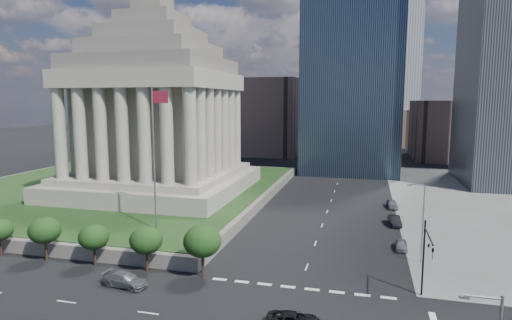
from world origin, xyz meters
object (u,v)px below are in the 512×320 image
(suv_grey, at_px, (125,280))
(parked_sedan_mid, at_px, (395,221))
(war_memorial, at_px, (156,93))
(parked_sedan_near, at_px, (401,245))
(flagpole, at_px, (155,150))
(pickup_truck, at_px, (294,320))
(street_lamp_north, at_px, (422,218))
(parked_sedan_far, at_px, (392,204))
(traffic_signal_ne, at_px, (426,252))

(suv_grey, distance_m, parked_sedan_mid, 43.06)
(war_memorial, height_order, parked_sedan_near, war_memorial)
(flagpole, height_order, pickup_truck, flagpole)
(street_lamp_north, relative_size, parked_sedan_near, 2.59)
(parked_sedan_mid, distance_m, parked_sedan_far, 11.70)
(pickup_truck, distance_m, parked_sedan_far, 48.04)
(parked_sedan_mid, bearing_deg, parked_sedan_far, 82.91)
(street_lamp_north, xyz_separation_m, suv_grey, (-31.60, -15.30, -4.92))
(pickup_truck, bearing_deg, parked_sedan_near, -28.88)
(pickup_truck, relative_size, parked_sedan_mid, 1.07)
(war_memorial, xyz_separation_m, parked_sedan_mid, (45.31, -7.01, -20.64))
(traffic_signal_ne, distance_m, pickup_truck, 14.79)
(pickup_truck, height_order, parked_sedan_near, pickup_truck)
(traffic_signal_ne, distance_m, parked_sedan_far, 39.26)
(suv_grey, bearing_deg, parked_sedan_far, -27.10)
(traffic_signal_ne, relative_size, pickup_truck, 1.62)
(war_memorial, relative_size, street_lamp_north, 3.90)
(pickup_truck, bearing_deg, street_lamp_north, -37.56)
(war_memorial, relative_size, parked_sedan_near, 10.10)
(flagpole, distance_m, street_lamp_north, 35.95)
(flagpole, xyz_separation_m, suv_grey, (3.56, -14.30, -12.37))
(flagpole, relative_size, pickup_truck, 4.05)
(flagpole, xyz_separation_m, pickup_truck, (22.65, -18.15, -12.43))
(war_memorial, xyz_separation_m, flagpole, (12.17, -24.00, -8.29))
(traffic_signal_ne, bearing_deg, street_lamp_north, 85.81)
(war_memorial, bearing_deg, suv_grey, -67.67)
(traffic_signal_ne, height_order, parked_sedan_near, traffic_signal_ne)
(war_memorial, bearing_deg, parked_sedan_mid, -8.80)
(street_lamp_north, xyz_separation_m, pickup_truck, (-12.51, -19.15, -4.98))
(street_lamp_north, bearing_deg, pickup_truck, -123.15)
(traffic_signal_ne, distance_m, parked_sedan_near, 16.32)
(street_lamp_north, relative_size, pickup_truck, 2.03)
(suv_grey, relative_size, parked_sedan_near, 1.33)
(flagpole, distance_m, parked_sedan_near, 35.98)
(parked_sedan_near, relative_size, parked_sedan_mid, 0.84)
(traffic_signal_ne, height_order, parked_sedan_mid, traffic_signal_ne)
(pickup_truck, xyz_separation_m, parked_sedan_mid, (10.49, 35.14, 0.08))
(pickup_truck, height_order, parked_sedan_mid, parked_sedan_mid)
(flagpole, height_order, suv_grey, flagpole)
(street_lamp_north, xyz_separation_m, parked_sedan_near, (-1.83, 4.32, -5.00))
(war_memorial, xyz_separation_m, parked_sedan_near, (45.50, -18.68, -20.74))
(flagpole, relative_size, parked_sedan_near, 5.18)
(traffic_signal_ne, distance_m, parked_sedan_mid, 27.68)
(flagpole, distance_m, parked_sedan_far, 45.68)
(war_memorial, xyz_separation_m, street_lamp_north, (47.33, -23.00, -15.74))
(street_lamp_north, distance_m, pickup_truck, 23.41)
(traffic_signal_ne, bearing_deg, parked_sedan_far, 91.47)
(suv_grey, bearing_deg, pickup_truck, -93.80)
(parked_sedan_mid, bearing_deg, traffic_signal_ne, -93.67)
(war_memorial, distance_m, street_lamp_north, 54.92)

